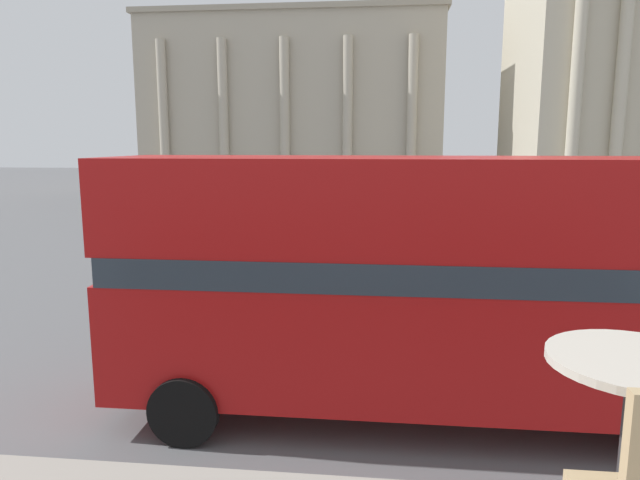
{
  "coord_description": "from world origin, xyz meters",
  "views": [
    {
      "loc": [
        0.48,
        -2.3,
        4.55
      ],
      "look_at": [
        -1.47,
        15.59,
        1.49
      ],
      "focal_mm": 32.0,
      "sensor_mm": 36.0,
      "label": 1
    }
  ],
  "objects_px": {
    "traffic_light_near": "(568,220)",
    "pedestrian_black": "(265,240)",
    "car_maroon": "(537,256)",
    "traffic_light_mid": "(300,204)",
    "car_navy": "(280,233)",
    "pedestrian_blue": "(443,223)",
    "plaza_building_left": "(296,104)",
    "cafe_dining_table": "(634,411)",
    "pedestrian_olive": "(202,276)",
    "double_decker_bus": "(432,279)"
  },
  "relations": [
    {
      "from": "cafe_dining_table",
      "to": "car_maroon",
      "type": "relative_size",
      "value": 0.17
    },
    {
      "from": "traffic_light_near",
      "to": "pedestrian_olive",
      "type": "xyz_separation_m",
      "value": [
        -9.43,
        0.68,
        -1.81
      ]
    },
    {
      "from": "double_decker_bus",
      "to": "car_maroon",
      "type": "bearing_deg",
      "value": 73.94
    },
    {
      "from": "car_navy",
      "to": "pedestrian_olive",
      "type": "height_order",
      "value": "pedestrian_olive"
    },
    {
      "from": "cafe_dining_table",
      "to": "car_navy",
      "type": "xyz_separation_m",
      "value": [
        -5.24,
        22.19,
        -2.93
      ]
    },
    {
      "from": "pedestrian_black",
      "to": "pedestrian_olive",
      "type": "relative_size",
      "value": 1.02
    },
    {
      "from": "traffic_light_mid",
      "to": "car_navy",
      "type": "relative_size",
      "value": 0.84
    },
    {
      "from": "pedestrian_olive",
      "to": "car_navy",
      "type": "bearing_deg",
      "value": -51.01
    },
    {
      "from": "traffic_light_mid",
      "to": "pedestrian_olive",
      "type": "relative_size",
      "value": 2.21
    },
    {
      "from": "pedestrian_black",
      "to": "pedestrian_blue",
      "type": "bearing_deg",
      "value": 57.84
    },
    {
      "from": "cafe_dining_table",
      "to": "pedestrian_olive",
      "type": "bearing_deg",
      "value": 114.07
    },
    {
      "from": "traffic_light_mid",
      "to": "pedestrian_olive",
      "type": "height_order",
      "value": "traffic_light_mid"
    },
    {
      "from": "traffic_light_near",
      "to": "traffic_light_mid",
      "type": "bearing_deg",
      "value": 137.79
    },
    {
      "from": "plaza_building_left",
      "to": "car_maroon",
      "type": "height_order",
      "value": "plaza_building_left"
    },
    {
      "from": "double_decker_bus",
      "to": "car_maroon",
      "type": "xyz_separation_m",
      "value": [
        4.55,
        11.08,
        -1.72
      ]
    },
    {
      "from": "cafe_dining_table",
      "to": "traffic_light_mid",
      "type": "xyz_separation_m",
      "value": [
        -3.95,
        19.19,
        -1.32
      ]
    },
    {
      "from": "traffic_light_mid",
      "to": "car_maroon",
      "type": "distance_m",
      "value": 8.66
    },
    {
      "from": "plaza_building_left",
      "to": "traffic_light_mid",
      "type": "xyz_separation_m",
      "value": [
        6.08,
        -39.58,
        -6.27
      ]
    },
    {
      "from": "traffic_light_near",
      "to": "car_maroon",
      "type": "relative_size",
      "value": 1.0
    },
    {
      "from": "double_decker_bus",
      "to": "pedestrian_blue",
      "type": "distance_m",
      "value": 17.67
    },
    {
      "from": "car_navy",
      "to": "car_maroon",
      "type": "distance_m",
      "value": 10.55
    },
    {
      "from": "traffic_light_near",
      "to": "pedestrian_olive",
      "type": "relative_size",
      "value": 2.63
    },
    {
      "from": "traffic_light_mid",
      "to": "pedestrian_olive",
      "type": "bearing_deg",
      "value": -106.74
    },
    {
      "from": "pedestrian_black",
      "to": "pedestrian_blue",
      "type": "relative_size",
      "value": 1.02
    },
    {
      "from": "car_navy",
      "to": "car_maroon",
      "type": "height_order",
      "value": "same"
    },
    {
      "from": "car_maroon",
      "to": "pedestrian_olive",
      "type": "xyz_separation_m",
      "value": [
        -10.3,
        -5.11,
        0.21
      ]
    },
    {
      "from": "traffic_light_mid",
      "to": "pedestrian_blue",
      "type": "height_order",
      "value": "traffic_light_mid"
    },
    {
      "from": "traffic_light_near",
      "to": "pedestrian_black",
      "type": "xyz_separation_m",
      "value": [
        -8.87,
        6.64,
        -1.79
      ]
    },
    {
      "from": "double_decker_bus",
      "to": "pedestrian_black",
      "type": "height_order",
      "value": "double_decker_bus"
    },
    {
      "from": "double_decker_bus",
      "to": "pedestrian_blue",
      "type": "xyz_separation_m",
      "value": [
        2.0,
        17.49,
        -1.51
      ]
    },
    {
      "from": "cafe_dining_table",
      "to": "pedestrian_blue",
      "type": "bearing_deg",
      "value": 85.48
    },
    {
      "from": "pedestrian_olive",
      "to": "traffic_light_mid",
      "type": "bearing_deg",
      "value": -64.22
    },
    {
      "from": "car_navy",
      "to": "pedestrian_blue",
      "type": "xyz_separation_m",
      "value": [
        7.18,
        2.34,
        0.21
      ]
    },
    {
      "from": "pedestrian_blue",
      "to": "plaza_building_left",
      "type": "bearing_deg",
      "value": 176.39
    },
    {
      "from": "double_decker_bus",
      "to": "traffic_light_near",
      "type": "height_order",
      "value": "double_decker_bus"
    },
    {
      "from": "traffic_light_mid",
      "to": "car_maroon",
      "type": "xyz_separation_m",
      "value": [
        8.44,
        -1.07,
        -1.61
      ]
    },
    {
      "from": "car_navy",
      "to": "pedestrian_olive",
      "type": "distance_m",
      "value": 9.21
    },
    {
      "from": "traffic_light_near",
      "to": "pedestrian_black",
      "type": "distance_m",
      "value": 11.23
    },
    {
      "from": "traffic_light_mid",
      "to": "car_navy",
      "type": "bearing_deg",
      "value": 113.32
    },
    {
      "from": "double_decker_bus",
      "to": "plaza_building_left",
      "type": "xyz_separation_m",
      "value": [
        -9.97,
        51.73,
        6.16
      ]
    },
    {
      "from": "car_navy",
      "to": "pedestrian_olive",
      "type": "xyz_separation_m",
      "value": [
        -0.57,
        -9.19,
        0.21
      ]
    },
    {
      "from": "cafe_dining_table",
      "to": "pedestrian_black",
      "type": "bearing_deg",
      "value": 105.47
    },
    {
      "from": "car_maroon",
      "to": "pedestrian_blue",
      "type": "bearing_deg",
      "value": 10.87
    },
    {
      "from": "plaza_building_left",
      "to": "cafe_dining_table",
      "type": "bearing_deg",
      "value": -80.31
    },
    {
      "from": "double_decker_bus",
      "to": "pedestrian_black",
      "type": "bearing_deg",
      "value": 119.8
    },
    {
      "from": "double_decker_bus",
      "to": "pedestrian_blue",
      "type": "bearing_deg",
      "value": 89.77
    },
    {
      "from": "double_decker_bus",
      "to": "car_navy",
      "type": "height_order",
      "value": "double_decker_bus"
    },
    {
      "from": "car_navy",
      "to": "car_maroon",
      "type": "bearing_deg",
      "value": -138.55
    },
    {
      "from": "pedestrian_olive",
      "to": "pedestrian_blue",
      "type": "height_order",
      "value": "pedestrian_blue"
    },
    {
      "from": "plaza_building_left",
      "to": "pedestrian_olive",
      "type": "relative_size",
      "value": 18.78
    }
  ]
}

